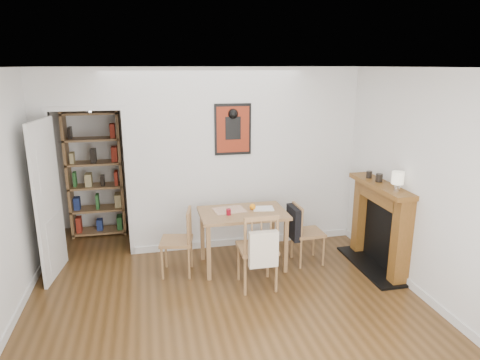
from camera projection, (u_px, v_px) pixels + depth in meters
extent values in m
plane|color=#53371B|center=(223.00, 293.00, 5.09)|extent=(5.20, 5.20, 0.00)
plane|color=silver|center=(195.00, 146.00, 7.20)|extent=(4.50, 0.00, 4.50)
plane|color=silver|center=(305.00, 320.00, 2.30)|extent=(4.50, 0.00, 4.50)
plane|color=silver|center=(1.00, 201.00, 4.28)|extent=(0.00, 5.20, 5.20)
plane|color=silver|center=(403.00, 177.00, 5.21)|extent=(0.00, 5.20, 5.20)
plane|color=white|center=(220.00, 67.00, 4.41)|extent=(5.20, 5.20, 0.00)
cube|color=silver|center=(244.00, 159.00, 6.19)|extent=(3.35, 0.10, 2.60)
cube|color=silver|center=(44.00, 169.00, 5.63)|extent=(0.25, 0.10, 2.60)
cube|color=silver|center=(83.00, 89.00, 5.48)|extent=(0.90, 0.10, 0.55)
cube|color=silver|center=(55.00, 188.00, 5.72)|extent=(0.06, 0.14, 2.05)
cube|color=silver|center=(128.00, 184.00, 5.92)|extent=(0.06, 0.14, 2.05)
cube|color=silver|center=(245.00, 241.00, 6.46)|extent=(3.35, 0.02, 0.10)
cube|color=silver|center=(1.00, 346.00, 4.05)|extent=(0.02, 4.00, 0.10)
cube|color=silver|center=(421.00, 294.00, 4.97)|extent=(0.02, 4.00, 0.10)
cube|color=silver|center=(48.00, 201.00, 5.29)|extent=(0.15, 0.80, 2.00)
cube|color=black|center=(233.00, 129.00, 5.97)|extent=(0.52, 0.02, 0.72)
cube|color=maroon|center=(233.00, 130.00, 5.96)|extent=(0.46, 0.00, 0.64)
cube|color=olive|center=(243.00, 213.00, 5.59)|extent=(1.13, 0.72, 0.04)
cube|color=olive|center=(209.00, 253.00, 5.31)|extent=(0.05, 0.05, 0.73)
cube|color=olive|center=(286.00, 246.00, 5.51)|extent=(0.05, 0.05, 0.73)
cube|color=olive|center=(202.00, 235.00, 5.87)|extent=(0.05, 0.05, 0.73)
cube|color=olive|center=(273.00, 229.00, 6.07)|extent=(0.05, 0.05, 0.73)
cube|color=black|center=(293.00, 223.00, 5.69)|extent=(0.11, 0.35, 0.44)
cube|color=#BFB39E|center=(263.00, 248.00, 4.85)|extent=(0.33, 0.11, 0.42)
cube|color=olive|center=(69.00, 175.00, 6.56)|extent=(0.04, 0.33, 1.97)
cube|color=olive|center=(121.00, 173.00, 6.72)|extent=(0.04, 0.33, 1.97)
cube|color=olive|center=(100.00, 230.00, 6.89)|extent=(0.83, 0.33, 0.03)
cube|color=olive|center=(96.00, 186.00, 6.70)|extent=(0.83, 0.33, 0.03)
cube|color=olive|center=(90.00, 113.00, 6.40)|extent=(0.83, 0.33, 0.03)
cube|color=maroon|center=(95.00, 174.00, 6.64)|extent=(0.72, 0.27, 0.27)
cube|color=brown|center=(401.00, 243.00, 5.16)|extent=(0.20, 0.16, 1.10)
cube|color=brown|center=(362.00, 215.00, 6.09)|extent=(0.20, 0.16, 1.10)
cube|color=brown|center=(381.00, 186.00, 5.47)|extent=(0.30, 1.21, 0.06)
cube|color=brown|center=(383.00, 195.00, 5.51)|extent=(0.20, 0.85, 0.20)
cube|color=black|center=(383.00, 234.00, 5.66)|extent=(0.08, 0.81, 0.88)
cube|color=black|center=(372.00, 265.00, 5.75)|extent=(0.45, 1.25, 0.03)
cylinder|color=maroon|center=(229.00, 212.00, 5.45)|extent=(0.06, 0.06, 0.08)
sphere|color=orange|center=(253.00, 207.00, 5.65)|extent=(0.08, 0.08, 0.08)
cube|color=beige|center=(229.00, 210.00, 5.65)|extent=(0.44, 0.35, 0.00)
cube|color=silver|center=(263.00, 208.00, 5.69)|extent=(0.30, 0.23, 0.01)
cylinder|color=silver|center=(397.00, 187.00, 5.13)|extent=(0.07, 0.07, 0.08)
cylinder|color=#F0E7C8|center=(398.00, 178.00, 5.10)|extent=(0.15, 0.15, 0.15)
cylinder|color=black|center=(379.00, 178.00, 5.52)|extent=(0.09, 0.09, 0.11)
cylinder|color=black|center=(369.00, 175.00, 5.70)|extent=(0.08, 0.08, 0.09)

